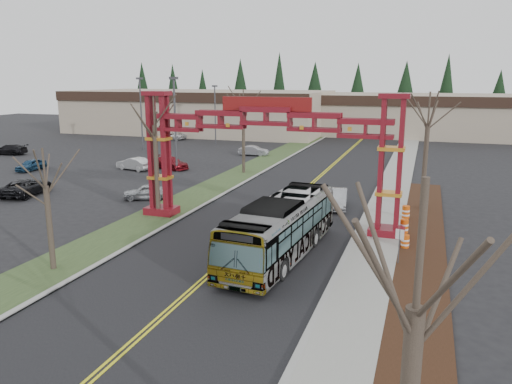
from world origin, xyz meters
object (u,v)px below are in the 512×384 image
at_px(bare_tree_median_mid, 155,126).
at_px(barrel_mid, 404,227).
at_px(bare_tree_right_far, 428,124).
at_px(street_sign, 399,240).
at_px(barrel_north, 406,213).
at_px(transit_bus, 281,228).
at_px(parked_car_near_c, 26,187).
at_px(barrel_south, 405,242).
at_px(parked_car_near_b, 134,164).
at_px(parked_car_mid_a, 170,163).
at_px(parked_car_far_b, 173,136).
at_px(gateway_arch, 266,137).
at_px(bare_tree_median_far, 243,111).
at_px(parked_car_near_a, 146,192).
at_px(light_pole_far, 215,110).
at_px(parked_car_far_a, 254,151).
at_px(retail_building_west, 201,111).
at_px(parked_car_mid_b, 31,165).
at_px(bare_tree_right_near, 416,311).
at_px(light_pole_mid, 141,108).
at_px(retail_building_east, 428,115).
at_px(light_pole_near, 175,118).
at_px(parked_car_far_c, 9,149).
at_px(bare_tree_median_near, 46,187).
at_px(silver_sedan, 337,199).

height_order(bare_tree_median_mid, barrel_mid, bare_tree_median_mid).
distance_m(bare_tree_median_mid, bare_tree_right_far, 19.70).
xyz_separation_m(street_sign, barrel_north, (-0.04, 9.35, -0.94)).
distance_m(transit_bus, parked_car_near_c, 25.88).
xyz_separation_m(barrel_south, barrel_mid, (-0.20, 2.99, 0.05)).
height_order(parked_car_near_b, parked_car_near_c, parked_car_near_c).
height_order(parked_car_mid_a, street_sign, street_sign).
bearing_deg(parked_car_far_b, street_sign, 51.14).
distance_m(gateway_arch, parked_car_near_c, 22.77).
bearing_deg(bare_tree_median_far, parked_car_near_a, -104.81).
xyz_separation_m(parked_car_mid_a, light_pole_far, (-3.58, 20.86, 4.38)).
distance_m(parked_car_far_a, bare_tree_median_far, 13.52).
xyz_separation_m(retail_building_west, transit_bus, (32.69, -59.58, -2.10)).
bearing_deg(parked_car_mid_b, bare_tree_median_far, 14.60).
distance_m(retail_building_west, barrel_mid, 65.97).
height_order(parked_car_near_c, bare_tree_right_near, bare_tree_right_near).
bearing_deg(light_pole_mid, retail_building_west, 95.04).
relative_size(bare_tree_right_near, street_sign, 4.14).
bearing_deg(bare_tree_right_far, retail_building_east, 90.00).
height_order(barrel_mid, barrel_north, barrel_north).
relative_size(bare_tree_median_mid, light_pole_mid, 0.89).
distance_m(parked_car_near_c, parked_car_far_b, 39.89).
bearing_deg(light_pole_near, bare_tree_right_near, -57.23).
distance_m(parked_car_far_a, parked_car_far_b, 21.64).
bearing_deg(parked_car_far_b, bare_tree_right_near, 42.84).
height_order(retail_building_east, parked_car_near_a, retail_building_east).
height_order(retail_building_east, parked_car_mid_b, retail_building_east).
xyz_separation_m(retail_building_west, bare_tree_median_mid, (22.00, -54.45, 2.75)).
xyz_separation_m(bare_tree_median_far, barrel_mid, (17.03, -16.45, -6.01)).
bearing_deg(parked_car_far_c, light_pole_near, 72.92).
bearing_deg(retail_building_west, bare_tree_median_near, -71.39).
bearing_deg(transit_bus, barrel_mid, 50.07).
bearing_deg(retail_building_west, light_pole_mid, -84.96).
relative_size(gateway_arch, light_pole_near, 1.84).
height_order(parked_car_mid_b, parked_car_far_a, parked_car_far_a).
bearing_deg(parked_car_far_b, bare_tree_median_mid, 38.38).
distance_m(parked_car_mid_a, parked_car_far_a, 13.28).
bearing_deg(barrel_south, transit_bus, -151.84).
bearing_deg(bare_tree_right_near, light_pole_near, 122.77).
height_order(silver_sedan, light_pole_near, light_pole_near).
bearing_deg(parked_car_near_c, light_pole_mid, -88.50).
relative_size(gateway_arch, barrel_south, 20.58).
xyz_separation_m(silver_sedan, barrel_mid, (5.27, -5.26, -0.23)).
relative_size(parked_car_near_a, bare_tree_right_near, 0.45).
bearing_deg(light_pole_near, retail_building_east, 61.48).
relative_size(parked_car_far_b, bare_tree_median_far, 0.51).
height_order(bare_tree_median_near, barrel_south, bare_tree_median_near).
bearing_deg(light_pole_near, parked_car_near_c, -116.61).
bearing_deg(retail_building_west, barrel_mid, -53.68).
relative_size(bare_tree_median_mid, bare_tree_right_far, 0.99).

